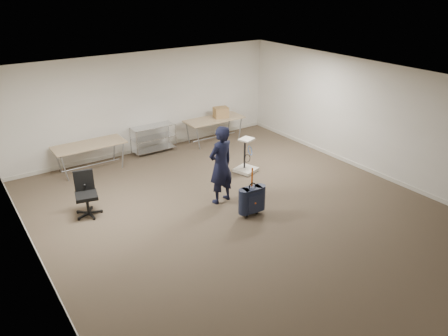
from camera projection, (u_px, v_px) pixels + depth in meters
ground at (240, 212)px, 9.38m from camera, size 9.00×9.00×0.00m
room_shell at (206, 187)px, 10.40m from camera, size 8.00×9.00×9.00m
folding_table_left at (89, 146)px, 11.11m from camera, size 1.80×0.75×0.73m
folding_table_right at (214, 120)px, 13.06m from camera, size 1.80×0.75×0.73m
wire_shelf at (153, 138)px, 12.37m from camera, size 1.22×0.47×0.80m
person at (221, 165)px, 9.49m from camera, size 0.71×0.53×1.78m
suitcase at (252, 200)px, 9.12m from camera, size 0.42×0.26×1.10m
office_chair at (87, 202)px, 9.21m from camera, size 0.58×0.58×0.95m
equipment_cart at (246, 163)px, 11.21m from camera, size 0.63×0.63×0.91m
cardboard_box at (221, 112)px, 13.09m from camera, size 0.48×0.40×0.31m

